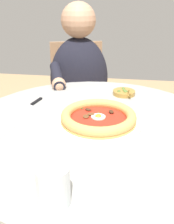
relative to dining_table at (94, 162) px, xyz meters
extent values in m
cylinder|color=#999993|center=(0.00, 0.00, 0.16)|extent=(0.96, 0.96, 0.03)
cylinder|color=gray|center=(0.00, 0.00, -0.21)|extent=(0.08, 0.08, 0.71)
cylinder|color=white|center=(0.00, -0.01, 0.18)|extent=(0.31, 0.31, 0.01)
cylinder|color=tan|center=(0.00, -0.01, 0.19)|extent=(0.27, 0.27, 0.01)
torus|color=tan|center=(0.00, -0.01, 0.20)|extent=(0.27, 0.27, 0.04)
cylinder|color=red|center=(0.00, -0.01, 0.19)|extent=(0.25, 0.25, 0.00)
cylinder|color=white|center=(0.01, -0.01, 0.19)|extent=(0.05, 0.05, 0.00)
ellipsoid|color=yellow|center=(0.01, -0.01, 0.20)|extent=(0.02, 0.02, 0.02)
ellipsoid|color=brown|center=(0.02, 0.02, 0.20)|extent=(0.02, 0.03, 0.01)
ellipsoid|color=#3D2314|center=(-0.09, 0.01, 0.20)|extent=(0.02, 0.02, 0.01)
ellipsoid|color=#3D2314|center=(0.06, 0.03, 0.20)|extent=(0.03, 0.03, 0.01)
ellipsoid|color=brown|center=(0.00, 0.03, 0.20)|extent=(0.04, 0.03, 0.01)
ellipsoid|color=#3D2314|center=(0.05, -0.06, 0.20)|extent=(0.03, 0.03, 0.01)
ellipsoid|color=#2D6B28|center=(0.07, 0.06, 0.20)|extent=(0.01, 0.01, 0.00)
ellipsoid|color=#2D6B28|center=(-0.01, -0.01, 0.20)|extent=(0.01, 0.01, 0.00)
ellipsoid|color=#2D6B28|center=(0.04, -0.01, 0.20)|extent=(0.01, 0.01, 0.00)
cylinder|color=silver|center=(-0.39, 0.04, 0.22)|extent=(0.07, 0.07, 0.10)
cylinder|color=silver|center=(-0.39, 0.04, 0.19)|extent=(0.06, 0.06, 0.03)
cube|color=silver|center=(0.05, 0.29, 0.17)|extent=(0.12, 0.04, 0.00)
cube|color=black|center=(0.15, 0.27, 0.18)|extent=(0.08, 0.03, 0.01)
cylinder|color=olive|center=(0.30, -0.10, 0.18)|extent=(0.10, 0.10, 0.02)
torus|color=olive|center=(0.25, -0.12, 0.20)|extent=(0.03, 0.02, 0.03)
ellipsoid|color=#516B2D|center=(0.29, -0.10, 0.19)|extent=(0.02, 0.02, 0.02)
ellipsoid|color=#516B2D|center=(0.30, -0.10, 0.19)|extent=(0.02, 0.02, 0.02)
ellipsoid|color=#516B2D|center=(0.29, -0.08, 0.19)|extent=(0.02, 0.02, 0.02)
ellipsoid|color=#516B2D|center=(0.29, -0.11, 0.19)|extent=(0.02, 0.02, 0.02)
ellipsoid|color=#516B2D|center=(0.33, -0.10, 0.19)|extent=(0.02, 0.02, 0.02)
cube|color=#282833|center=(0.67, 0.18, -0.36)|extent=(0.36, 0.40, 0.45)
ellipsoid|color=black|center=(0.67, 0.18, 0.12)|extent=(0.30, 0.40, 0.51)
sphere|color=tan|center=(0.67, 0.18, 0.46)|extent=(0.20, 0.20, 0.20)
cylinder|color=black|center=(0.43, 0.25, 0.21)|extent=(0.27, 0.14, 0.09)
sphere|color=tan|center=(0.34, 0.22, 0.19)|extent=(0.07, 0.07, 0.07)
cube|color=#957050|center=(0.72, 0.19, -0.12)|extent=(0.48, 0.48, 0.02)
cube|color=#957050|center=(0.90, 0.24, 0.10)|extent=(0.11, 0.35, 0.43)
cylinder|color=#8E6B4C|center=(0.50, 0.32, -0.36)|extent=(0.02, 0.02, 0.45)
cylinder|color=#8E6B4C|center=(0.59, -0.03, -0.36)|extent=(0.02, 0.02, 0.45)
cylinder|color=#8E6B4C|center=(0.84, 0.41, -0.36)|extent=(0.02, 0.02, 0.45)
cylinder|color=#8E6B4C|center=(0.93, 0.06, -0.36)|extent=(0.02, 0.02, 0.45)
camera|label=1|loc=(-0.79, -0.09, 0.58)|focal=39.86mm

